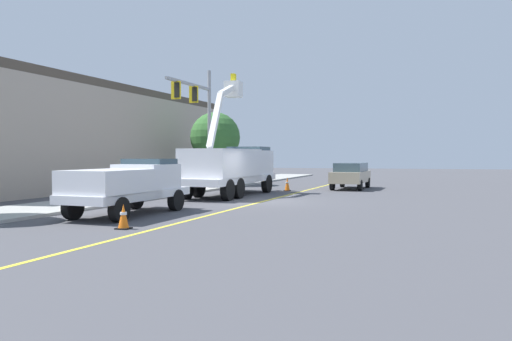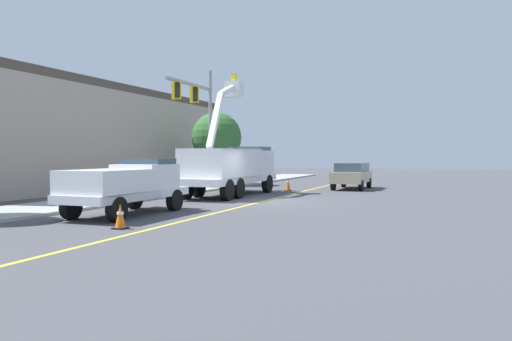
{
  "view_description": "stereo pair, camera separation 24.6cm",
  "coord_description": "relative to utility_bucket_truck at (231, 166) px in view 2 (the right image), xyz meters",
  "views": [
    {
      "loc": [
        -23.0,
        -5.83,
        2.22
      ],
      "look_at": [
        2.08,
        0.92,
        1.4
      ],
      "focal_mm": 35.17,
      "sensor_mm": 36.0,
      "label": 1
    },
    {
      "loc": [
        -22.94,
        -6.07,
        2.22
      ],
      "look_at": [
        2.08,
        0.92,
        1.4
      ],
      "focal_mm": 35.17,
      "sensor_mm": 36.0,
      "label": 2
    }
  ],
  "objects": [
    {
      "name": "lane_centre_stripe",
      "position": [
        -2.98,
        -2.59,
        -1.61
      ],
      "size": [
        49.77,
        5.09,
        0.01
      ],
      "primitive_type": "cube",
      "rotation": [
        0.0,
        0.0,
        -0.1
      ],
      "color": "yellow",
      "rests_on": "ground"
    },
    {
      "name": "passing_minivan",
      "position": [
        6.99,
        -5.92,
        -0.64
      ],
      "size": [
        4.96,
        2.36,
        1.69
      ],
      "color": "tan",
      "rests_on": "ground"
    },
    {
      "name": "sidewalk_far_side",
      "position": [
        -2.29,
        4.4,
        -1.55
      ],
      "size": [
        60.06,
        9.5,
        0.12
      ],
      "primitive_type": "cube",
      "rotation": [
        0.0,
        0.0,
        -0.1
      ],
      "color": "#9E9E99",
      "rests_on": "ground"
    },
    {
      "name": "service_pickup_truck",
      "position": [
        -9.47,
        0.92,
        -0.49
      ],
      "size": [
        5.78,
        2.64,
        2.06
      ],
      "color": "white",
      "rests_on": "ground"
    },
    {
      "name": "ground",
      "position": [
        -2.98,
        -2.59,
        -1.61
      ],
      "size": [
        120.0,
        120.0,
        0.0
      ],
      "primitive_type": "plane",
      "color": "#47474C"
    },
    {
      "name": "traffic_cone_mid_front",
      "position": [
        4.11,
        -2.3,
        -1.2
      ],
      "size": [
        0.4,
        0.4,
        0.84
      ],
      "color": "black",
      "rests_on": "ground"
    },
    {
      "name": "commercial_building_backdrop",
      "position": [
        4.3,
        12.56,
        1.8
      ],
      "size": [
        26.57,
        11.21,
        6.82
      ],
      "color": "#A89989",
      "rests_on": "ground"
    },
    {
      "name": "street_tree_right",
      "position": [
        8.5,
        3.96,
        1.87
      ],
      "size": [
        3.64,
        3.64,
        5.32
      ],
      "color": "brown",
      "rests_on": "ground"
    },
    {
      "name": "traffic_cone_leading",
      "position": [
        -12.65,
        -0.73,
        -1.24
      ],
      "size": [
        0.4,
        0.4,
        0.75
      ],
      "color": "black",
      "rests_on": "ground"
    },
    {
      "name": "utility_bucket_truck",
      "position": [
        0.0,
        0.0,
        0.0
      ],
      "size": [
        8.41,
        3.3,
        6.93
      ],
      "color": "white",
      "rests_on": "ground"
    },
    {
      "name": "traffic_signal_mast",
      "position": [
        2.6,
        2.9,
        3.3
      ],
      "size": [
        5.35,
        0.81,
        7.56
      ],
      "color": "gray",
      "rests_on": "ground"
    }
  ]
}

